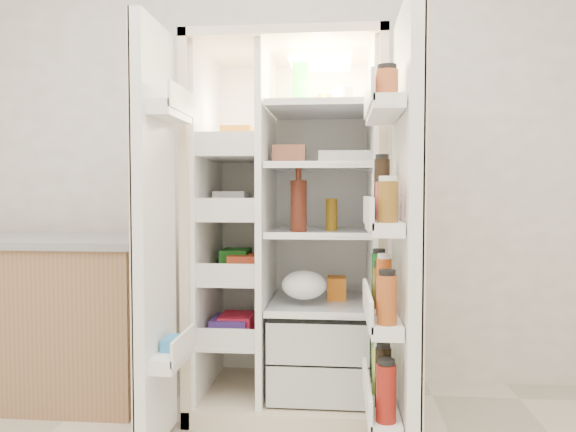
{
  "coord_description": "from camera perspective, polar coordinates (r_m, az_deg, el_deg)",
  "views": [
    {
      "loc": [
        0.39,
        -1.11,
        1.08
      ],
      "look_at": [
        0.17,
        1.25,
        0.97
      ],
      "focal_mm": 34.0,
      "sensor_mm": 36.0,
      "label": 1
    }
  ],
  "objects": [
    {
      "name": "refrigerator",
      "position": [
        2.8,
        0.51,
        -4.31
      ],
      "size": [
        0.92,
        0.7,
        1.8
      ],
      "color": "beige",
      "rests_on": "floor"
    },
    {
      "name": "kitchen_counter",
      "position": [
        3.17,
        -24.07,
        -9.6
      ],
      "size": [
        1.16,
        0.62,
        0.84
      ],
      "color": "#986A4C",
      "rests_on": "floor"
    },
    {
      "name": "wall_back",
      "position": [
        3.15,
        -1.88,
        7.53
      ],
      "size": [
        4.0,
        0.02,
        2.7
      ],
      "primitive_type": "cube",
      "color": "white",
      "rests_on": "floor"
    },
    {
      "name": "fridge_door",
      "position": [
        2.09,
        11.72,
        -3.23
      ],
      "size": [
        0.17,
        0.58,
        1.72
      ],
      "color": "white",
      "rests_on": "floor"
    },
    {
      "name": "freezer_door",
      "position": [
        2.3,
        -13.69,
        -2.19
      ],
      "size": [
        0.15,
        0.4,
        1.72
      ],
      "color": "white",
      "rests_on": "floor"
    }
  ]
}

